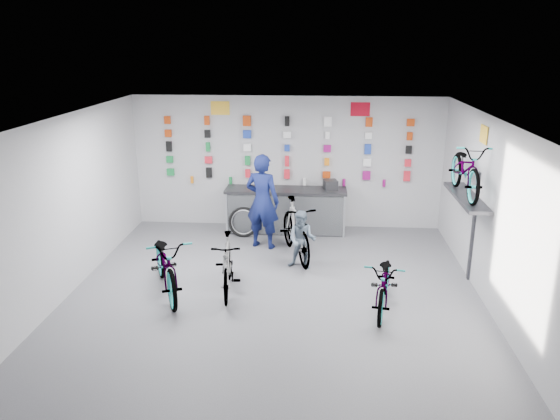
# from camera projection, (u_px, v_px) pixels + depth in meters

# --- Properties ---
(floor) EXTENTS (8.00, 8.00, 0.00)m
(floor) POSITION_uv_depth(u_px,v_px,m) (272.00, 303.00, 9.06)
(floor) COLOR #4E4E53
(floor) RESTS_ON ground
(ceiling) EXTENTS (8.00, 8.00, 0.00)m
(ceiling) POSITION_uv_depth(u_px,v_px,m) (271.00, 122.00, 8.16)
(ceiling) COLOR white
(ceiling) RESTS_ON wall_back
(wall_back) EXTENTS (7.00, 0.00, 7.00)m
(wall_back) POSITION_uv_depth(u_px,v_px,m) (287.00, 163.00, 12.42)
(wall_back) COLOR silver
(wall_back) RESTS_ON floor
(wall_front) EXTENTS (7.00, 0.00, 7.00)m
(wall_front) POSITION_uv_depth(u_px,v_px,m) (233.00, 357.00, 4.80)
(wall_front) COLOR silver
(wall_front) RESTS_ON floor
(wall_left) EXTENTS (0.00, 8.00, 8.00)m
(wall_left) POSITION_uv_depth(u_px,v_px,m) (57.00, 212.00, 8.85)
(wall_left) COLOR silver
(wall_left) RESTS_ON floor
(wall_right) EXTENTS (0.00, 8.00, 8.00)m
(wall_right) POSITION_uv_depth(u_px,v_px,m) (499.00, 222.00, 8.37)
(wall_right) COLOR silver
(wall_right) RESTS_ON floor
(counter) EXTENTS (2.70, 0.66, 1.00)m
(counter) POSITION_uv_depth(u_px,v_px,m) (286.00, 211.00, 12.28)
(counter) COLOR black
(counter) RESTS_ON floor
(merch_wall) EXTENTS (5.56, 0.08, 1.56)m
(merch_wall) POSITION_uv_depth(u_px,v_px,m) (288.00, 150.00, 12.26)
(merch_wall) COLOR #17813B
(merch_wall) RESTS_ON wall_back
(wall_bracket) EXTENTS (0.39, 1.90, 2.00)m
(wall_bracket) POSITION_uv_depth(u_px,v_px,m) (467.00, 202.00, 9.53)
(wall_bracket) COLOR #333338
(wall_bracket) RESTS_ON wall_right
(sign_left) EXTENTS (0.42, 0.02, 0.30)m
(sign_left) POSITION_uv_depth(u_px,v_px,m) (220.00, 108.00, 12.14)
(sign_left) COLOR yellow
(sign_left) RESTS_ON wall_back
(sign_right) EXTENTS (0.42, 0.02, 0.30)m
(sign_right) POSITION_uv_depth(u_px,v_px,m) (360.00, 109.00, 11.92)
(sign_right) COLOR #B50B1F
(sign_right) RESTS_ON wall_back
(sign_side) EXTENTS (0.02, 0.40, 0.30)m
(sign_side) POSITION_uv_depth(u_px,v_px,m) (484.00, 134.00, 9.17)
(sign_side) COLOR yellow
(sign_side) RESTS_ON wall_right
(bike_left) EXTENTS (1.50, 2.19, 1.09)m
(bike_left) POSITION_uv_depth(u_px,v_px,m) (166.00, 263.00, 9.26)
(bike_left) COLOR gray
(bike_left) RESTS_ON floor
(bike_center) EXTENTS (0.65, 1.71, 1.00)m
(bike_center) POSITION_uv_depth(u_px,v_px,m) (227.00, 265.00, 9.32)
(bike_center) COLOR gray
(bike_center) RESTS_ON floor
(bike_right) EXTENTS (0.92, 1.83, 0.92)m
(bike_right) POSITION_uv_depth(u_px,v_px,m) (385.00, 283.00, 8.72)
(bike_right) COLOR gray
(bike_right) RESTS_ON floor
(bike_service) EXTENTS (1.12, 2.03, 1.18)m
(bike_service) POSITION_uv_depth(u_px,v_px,m) (296.00, 229.00, 10.78)
(bike_service) COLOR gray
(bike_service) RESTS_ON floor
(bike_wall) EXTENTS (0.63, 1.80, 0.95)m
(bike_wall) POSITION_uv_depth(u_px,v_px,m) (466.00, 169.00, 9.36)
(bike_wall) COLOR gray
(bike_wall) RESTS_ON wall_bracket
(clerk) EXTENTS (0.84, 0.67, 1.99)m
(clerk) POSITION_uv_depth(u_px,v_px,m) (262.00, 201.00, 11.22)
(clerk) COLOR #10194D
(clerk) RESTS_ON floor
(customer) EXTENTS (0.62, 0.52, 1.13)m
(customer) POSITION_uv_depth(u_px,v_px,m) (302.00, 240.00, 10.28)
(customer) COLOR slate
(customer) RESTS_ON floor
(spare_wheel) EXTENTS (0.69, 0.29, 0.67)m
(spare_wheel) POSITION_uv_depth(u_px,v_px,m) (243.00, 222.00, 12.04)
(spare_wheel) COLOR black
(spare_wheel) RESTS_ON floor
(register) EXTENTS (0.34, 0.36, 0.22)m
(register) POSITION_uv_depth(u_px,v_px,m) (330.00, 185.00, 12.04)
(register) COLOR black
(register) RESTS_ON counter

